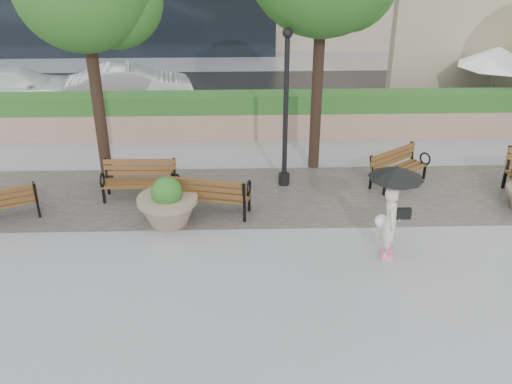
{
  "coord_description": "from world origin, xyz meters",
  "views": [
    {
      "loc": [
        -0.71,
        -9.33,
        6.37
      ],
      "look_at": [
        -0.39,
        1.04,
        1.1
      ],
      "focal_mm": 40.0,
      "sensor_mm": 36.0,
      "label": 1
    }
  ],
  "objects_px": {
    "pedestrian": "(393,203)",
    "car_right": "(131,86)",
    "bench_0": "(1,210)",
    "planter_left": "(168,206)",
    "bench_3": "(398,174)",
    "bench_2": "(210,202)",
    "car_left": "(16,88)",
    "bench_1": "(140,188)",
    "lamppost": "(285,120)"
  },
  "relations": [
    {
      "from": "pedestrian",
      "to": "car_right",
      "type": "bearing_deg",
      "value": 46.17
    },
    {
      "from": "bench_0",
      "to": "planter_left",
      "type": "height_order",
      "value": "planter_left"
    },
    {
      "from": "bench_0",
      "to": "bench_3",
      "type": "height_order",
      "value": "bench_3"
    },
    {
      "from": "bench_2",
      "to": "car_left",
      "type": "height_order",
      "value": "car_left"
    },
    {
      "from": "bench_1",
      "to": "bench_2",
      "type": "relative_size",
      "value": 0.91
    },
    {
      "from": "bench_2",
      "to": "car_right",
      "type": "bearing_deg",
      "value": -55.84
    },
    {
      "from": "planter_left",
      "to": "bench_2",
      "type": "bearing_deg",
      "value": 25.09
    },
    {
      "from": "bench_0",
      "to": "bench_2",
      "type": "height_order",
      "value": "bench_2"
    },
    {
      "from": "bench_0",
      "to": "pedestrian",
      "type": "height_order",
      "value": "pedestrian"
    },
    {
      "from": "lamppost",
      "to": "car_left",
      "type": "xyz_separation_m",
      "value": [
        -8.76,
        6.31,
        -1.0
      ]
    },
    {
      "from": "bench_2",
      "to": "car_left",
      "type": "bearing_deg",
      "value": -35.14
    },
    {
      "from": "planter_left",
      "to": "car_right",
      "type": "height_order",
      "value": "car_right"
    },
    {
      "from": "bench_1",
      "to": "car_left",
      "type": "bearing_deg",
      "value": 128.08
    },
    {
      "from": "planter_left",
      "to": "car_left",
      "type": "relative_size",
      "value": 0.27
    },
    {
      "from": "bench_3",
      "to": "bench_1",
      "type": "bearing_deg",
      "value": 149.57
    },
    {
      "from": "car_left",
      "to": "car_right",
      "type": "height_order",
      "value": "car_left"
    },
    {
      "from": "bench_1",
      "to": "car_left",
      "type": "xyz_separation_m",
      "value": [
        -5.25,
        6.98,
        0.44
      ]
    },
    {
      "from": "bench_2",
      "to": "lamppost",
      "type": "bearing_deg",
      "value": -128.18
    },
    {
      "from": "car_left",
      "to": "car_right",
      "type": "relative_size",
      "value": 1.15
    },
    {
      "from": "pedestrian",
      "to": "bench_0",
      "type": "bearing_deg",
      "value": 90.31
    },
    {
      "from": "bench_1",
      "to": "bench_3",
      "type": "bearing_deg",
      "value": 6.61
    },
    {
      "from": "planter_left",
      "to": "car_right",
      "type": "bearing_deg",
      "value": 104.55
    },
    {
      "from": "car_right",
      "to": "pedestrian",
      "type": "distance_m",
      "value": 11.89
    },
    {
      "from": "bench_0",
      "to": "bench_3",
      "type": "bearing_deg",
      "value": 167.32
    },
    {
      "from": "bench_1",
      "to": "bench_2",
      "type": "height_order",
      "value": "bench_2"
    },
    {
      "from": "bench_3",
      "to": "car_left",
      "type": "height_order",
      "value": "car_left"
    },
    {
      "from": "car_right",
      "to": "pedestrian",
      "type": "height_order",
      "value": "pedestrian"
    },
    {
      "from": "car_right",
      "to": "lamppost",
      "type": "bearing_deg",
      "value": -153.42
    },
    {
      "from": "lamppost",
      "to": "pedestrian",
      "type": "relative_size",
      "value": 2.01
    },
    {
      "from": "bench_1",
      "to": "bench_3",
      "type": "distance_m",
      "value": 6.42
    },
    {
      "from": "lamppost",
      "to": "bench_2",
      "type": "bearing_deg",
      "value": -141.13
    },
    {
      "from": "bench_2",
      "to": "bench_3",
      "type": "distance_m",
      "value": 4.88
    },
    {
      "from": "bench_3",
      "to": "planter_left",
      "type": "xyz_separation_m",
      "value": [
        -5.58,
        -1.82,
        0.18
      ]
    },
    {
      "from": "car_right",
      "to": "planter_left",
      "type": "bearing_deg",
      "value": -175.77
    },
    {
      "from": "bench_2",
      "to": "planter_left",
      "type": "relative_size",
      "value": 1.44
    },
    {
      "from": "pedestrian",
      "to": "car_left",
      "type": "bearing_deg",
      "value": 59.53
    },
    {
      "from": "car_left",
      "to": "pedestrian",
      "type": "distance_m",
      "value": 14.32
    },
    {
      "from": "bench_1",
      "to": "car_right",
      "type": "height_order",
      "value": "car_right"
    },
    {
      "from": "car_left",
      "to": "car_right",
      "type": "xyz_separation_m",
      "value": [
        3.88,
        0.18,
        -0.01
      ]
    },
    {
      "from": "planter_left",
      "to": "lamppost",
      "type": "distance_m",
      "value": 3.53
    },
    {
      "from": "bench_3",
      "to": "car_left",
      "type": "bearing_deg",
      "value": 115.39
    },
    {
      "from": "bench_1",
      "to": "lamppost",
      "type": "distance_m",
      "value": 3.85
    },
    {
      "from": "bench_1",
      "to": "lamppost",
      "type": "bearing_deg",
      "value": 11.83
    },
    {
      "from": "planter_left",
      "to": "pedestrian",
      "type": "xyz_separation_m",
      "value": [
        4.55,
        -1.43,
        0.75
      ]
    },
    {
      "from": "car_right",
      "to": "pedestrian",
      "type": "relative_size",
      "value": 2.21
    },
    {
      "from": "bench_2",
      "to": "bench_0",
      "type": "bearing_deg",
      "value": 15.16
    },
    {
      "from": "lamppost",
      "to": "car_left",
      "type": "relative_size",
      "value": 0.79
    },
    {
      "from": "bench_1",
      "to": "car_right",
      "type": "relative_size",
      "value": 0.41
    },
    {
      "from": "bench_0",
      "to": "car_left",
      "type": "xyz_separation_m",
      "value": [
        -2.32,
        7.94,
        0.46
      ]
    },
    {
      "from": "bench_0",
      "to": "lamppost",
      "type": "bearing_deg",
      "value": 171.88
    }
  ]
}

